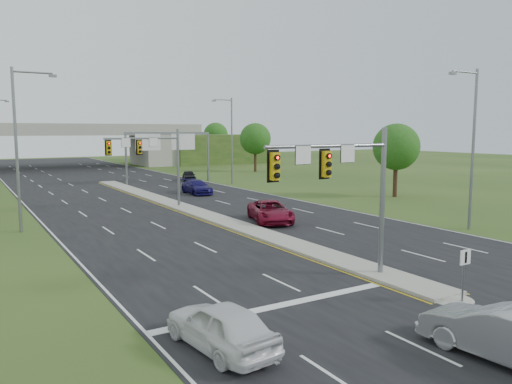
{
  "coord_description": "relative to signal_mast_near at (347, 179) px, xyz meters",
  "views": [
    {
      "loc": [
        -16.94,
        -16.72,
        6.85
      ],
      "look_at": [
        -0.85,
        10.06,
        3.0
      ],
      "focal_mm": 35.0,
      "sensor_mm": 36.0,
      "label": 1
    }
  ],
  "objects": [
    {
      "name": "lightpole_r_far",
      "position": [
        15.56,
        40.07,
        1.38
      ],
      "size": [
        2.85,
        0.25,
        11.0
      ],
      "color": "slate",
      "rests_on": "ground"
    },
    {
      "name": "median",
      "position": [
        2.26,
        23.07,
        -4.63
      ],
      "size": [
        2.0,
        54.0,
        0.16
      ],
      "primitive_type": "cube",
      "color": "gray",
      "rests_on": "road"
    },
    {
      "name": "ground",
      "position": [
        2.26,
        0.07,
        -4.73
      ],
      "size": [
        240.0,
        240.0,
        0.0
      ],
      "primitive_type": "plane",
      "color": "#294518",
      "rests_on": "ground"
    },
    {
      "name": "overpass",
      "position": [
        2.26,
        80.07,
        -1.17
      ],
      "size": [
        80.0,
        14.0,
        8.1
      ],
      "color": "gray",
      "rests_on": "ground"
    },
    {
      "name": "car_far_a",
      "position": [
        5.33,
        14.54,
        -3.91
      ],
      "size": [
        4.41,
        6.31,
        1.6
      ],
      "primitive_type": "imported",
      "rotation": [
        0.0,
        0.0,
        -0.34
      ],
      "color": "maroon",
      "rests_on": "road"
    },
    {
      "name": "keep_right_sign",
      "position": [
        2.26,
        -4.45,
        -3.21
      ],
      "size": [
        0.6,
        0.13,
        2.2
      ],
      "color": "slate",
      "rests_on": "ground"
    },
    {
      "name": "tree_r_mid",
      "position": [
        28.26,
        55.07,
        0.78
      ],
      "size": [
        5.2,
        5.2,
        8.12
      ],
      "color": "#382316",
      "rests_on": "ground"
    },
    {
      "name": "car_white",
      "position": [
        -7.91,
        -3.24,
        -3.94
      ],
      "size": [
        2.33,
        4.69,
        1.54
      ],
      "primitive_type": "imported",
      "rotation": [
        0.0,
        0.0,
        3.26
      ],
      "color": "silver",
      "rests_on": "road"
    },
    {
      "name": "signal_mast_near",
      "position": [
        0.0,
        0.0,
        0.0
      ],
      "size": [
        6.62,
        0.6,
        7.0
      ],
      "color": "slate",
      "rests_on": "ground"
    },
    {
      "name": "car_silver",
      "position": [
        -0.99,
        -8.24,
        -3.88
      ],
      "size": [
        2.28,
        5.15,
        1.64
      ],
      "primitive_type": "imported",
      "rotation": [
        0.0,
        0.0,
        3.25
      ],
      "color": "#9A9BA1",
      "rests_on": "road"
    },
    {
      "name": "car_far_c",
      "position": [
        12.45,
        46.35,
        -4.0
      ],
      "size": [
        2.91,
        4.45,
        1.41
      ],
      "primitive_type": "imported",
      "rotation": [
        0.0,
        0.0,
        -0.33
      ],
      "color": "black",
      "rests_on": "road"
    },
    {
      "name": "tree_back_d",
      "position": [
        40.26,
        94.07,
        1.11
      ],
      "size": [
        6.0,
        6.0,
        8.85
      ],
      "color": "#382316",
      "rests_on": "ground"
    },
    {
      "name": "road",
      "position": [
        2.26,
        35.07,
        -4.72
      ],
      "size": [
        24.0,
        160.0,
        0.02
      ],
      "primitive_type": "cube",
      "color": "black",
      "rests_on": "ground"
    },
    {
      "name": "lightpole_l_mid",
      "position": [
        -11.03,
        20.07,
        1.38
      ],
      "size": [
        2.85,
        0.25,
        11.0
      ],
      "color": "slate",
      "rests_on": "ground"
    },
    {
      "name": "lane_markings",
      "position": [
        1.66,
        28.99,
        -4.7
      ],
      "size": [
        23.72,
        160.0,
        0.01
      ],
      "color": "gold",
      "rests_on": "road"
    },
    {
      "name": "lightpole_r_near",
      "position": [
        15.56,
        5.07,
        1.38
      ],
      "size": [
        2.85,
        0.25,
        11.0
      ],
      "color": "slate",
      "rests_on": "ground"
    },
    {
      "name": "tree_r_near",
      "position": [
        24.26,
        20.07,
        0.45
      ],
      "size": [
        4.8,
        4.8,
        7.6
      ],
      "color": "#382316",
      "rests_on": "ground"
    },
    {
      "name": "tree_back_c",
      "position": [
        26.26,
        94.07,
        0.78
      ],
      "size": [
        5.6,
        5.6,
        8.32
      ],
      "color": "#382316",
      "rests_on": "ground"
    },
    {
      "name": "signal_mast_far",
      "position": [
        0.0,
        25.0,
        0.0
      ],
      "size": [
        6.62,
        0.6,
        7.0
      ],
      "color": "slate",
      "rests_on": "ground"
    },
    {
      "name": "median_nose",
      "position": [
        2.26,
        -3.93,
        -4.63
      ],
      "size": [
        2.0,
        2.0,
        0.16
      ],
      "primitive_type": "cone",
      "color": "gray",
      "rests_on": "road"
    },
    {
      "name": "sign_gantry",
      "position": [
        8.95,
        44.99,
        0.51
      ],
      "size": [
        11.58,
        0.44,
        6.67
      ],
      "color": "slate",
      "rests_on": "ground"
    },
    {
      "name": "car_far_b",
      "position": [
        7.52,
        32.86,
        -3.96
      ],
      "size": [
        2.27,
        5.23,
        1.5
      ],
      "primitive_type": "imported",
      "rotation": [
        0.0,
        0.0,
        -0.03
      ],
      "color": "#110C4A",
      "rests_on": "road"
    }
  ]
}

